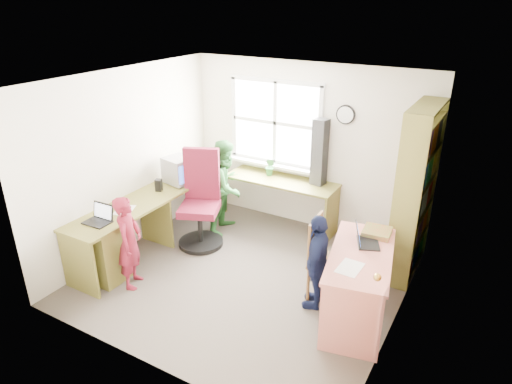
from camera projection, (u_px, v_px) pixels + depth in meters
room at (250, 183)px, 5.24m from camera, size 3.64×3.44×2.44m
l_desk at (147, 229)px, 5.84m from camera, size 2.38×2.95×0.75m
right_desk at (360, 271)px, 4.76m from camera, size 0.87×1.44×0.77m
bookshelf at (415, 196)px, 5.44m from camera, size 0.30×1.02×2.10m
swivel_chair at (201, 205)px, 6.23m from camera, size 0.81×0.81×1.33m
wooden_chair at (324, 256)px, 5.07m from camera, size 0.45×0.45×0.99m
crt_monitor at (179, 170)px, 6.41m from camera, size 0.44×0.41×0.37m
laptop_left at (100, 218)px, 5.36m from camera, size 0.31×0.26×0.21m
laptop_right at (364, 240)px, 4.84m from camera, size 0.35×0.38×0.21m
speaker_a at (159, 185)px, 6.19m from camera, size 0.11×0.11×0.17m
speaker_b at (187, 172)px, 6.64m from camera, size 0.10×0.10×0.18m
cd_tower at (320, 152)px, 6.26m from camera, size 0.21×0.19×0.94m
game_box at (377, 232)px, 5.03m from camera, size 0.32×0.32×0.06m
paper_a at (124, 210)px, 5.66m from camera, size 0.31×0.35×0.00m
paper_b at (350, 268)px, 4.42m from camera, size 0.22×0.31×0.00m
potted_plant at (270, 167)px, 6.69m from camera, size 0.18×0.16×0.27m
person_red at (129, 242)px, 5.28m from camera, size 0.43×0.49×1.15m
person_green at (226, 186)px, 6.54m from camera, size 0.60×0.73×1.37m
person_navy at (317, 261)px, 4.93m from camera, size 0.40×0.69×1.11m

